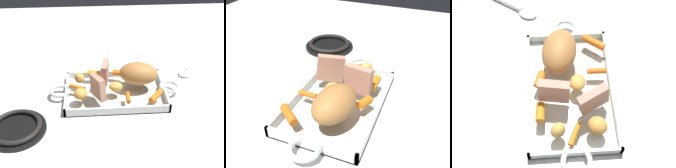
% 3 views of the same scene
% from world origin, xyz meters
% --- Properties ---
extents(ground_plane, '(1.88, 1.88, 0.00)m').
position_xyz_m(ground_plane, '(0.00, 0.00, 0.00)').
color(ground_plane, white).
extents(roasting_dish, '(0.48, 0.23, 0.03)m').
position_xyz_m(roasting_dish, '(0.00, 0.00, 0.01)').
color(roasting_dish, silver).
rests_on(roasting_dish, ground_plane).
extents(pork_roast, '(0.16, 0.12, 0.08)m').
position_xyz_m(pork_roast, '(-0.09, -0.02, 0.07)').
color(pork_roast, '#B9783E').
rests_on(pork_roast, roasting_dish).
extents(roast_slice_outer, '(0.03, 0.08, 0.08)m').
position_xyz_m(roast_slice_outer, '(0.04, -0.04, 0.07)').
color(roast_slice_outer, tan).
rests_on(roast_slice_outer, roasting_dish).
extents(roast_slice_thick, '(0.06, 0.09, 0.09)m').
position_xyz_m(roast_slice_thick, '(0.06, 0.05, 0.07)').
color(roast_slice_thick, tan).
rests_on(roast_slice_thick, roasting_dish).
extents(baby_carrot_southeast, '(0.06, 0.04, 0.02)m').
position_xyz_m(baby_carrot_southeast, '(0.14, 0.00, 0.04)').
color(baby_carrot_southeast, orange).
rests_on(baby_carrot_southeast, roasting_dish).
extents(baby_carrot_short, '(0.05, 0.03, 0.03)m').
position_xyz_m(baby_carrot_short, '(0.08, -0.08, 0.05)').
color(baby_carrot_short, orange).
rests_on(baby_carrot_short, roasting_dish).
extents(baby_carrot_northeast, '(0.05, 0.04, 0.03)m').
position_xyz_m(baby_carrot_northeast, '(-0.02, -0.08, 0.04)').
color(baby_carrot_northeast, orange).
rests_on(baby_carrot_northeast, roasting_dish).
extents(baby_carrot_long, '(0.06, 0.07, 0.02)m').
position_xyz_m(baby_carrot_long, '(-0.13, 0.08, 0.04)').
color(baby_carrot_long, orange).
rests_on(baby_carrot_long, roasting_dish).
extents(baby_carrot_southwest, '(0.02, 0.05, 0.02)m').
position_xyz_m(baby_carrot_southwest, '(-0.04, 0.07, 0.04)').
color(baby_carrot_southwest, orange).
rests_on(baby_carrot_southwest, roasting_dish).
extents(potato_golden_small, '(0.06, 0.07, 0.04)m').
position_xyz_m(potato_golden_small, '(0.12, 0.06, 0.05)').
color(potato_golden_small, gold).
rests_on(potato_golden_small, roasting_dish).
extents(potato_corner, '(0.05, 0.05, 0.03)m').
position_xyz_m(potato_corner, '(0.00, 0.02, 0.05)').
color(potato_corner, gold).
rests_on(potato_corner, roasting_dish).
extents(potato_near_roast, '(0.05, 0.05, 0.04)m').
position_xyz_m(potato_near_roast, '(0.13, -0.04, 0.05)').
color(potato_near_roast, gold).
rests_on(potato_near_roast, roasting_dish).
extents(stove_burner_rear, '(0.19, 0.19, 0.03)m').
position_xyz_m(stove_burner_rear, '(0.33, 0.17, 0.01)').
color(stove_burner_rear, black).
rests_on(stove_burner_rear, ground_plane).
extents(serving_spoon, '(0.15, 0.20, 0.02)m').
position_xyz_m(serving_spoon, '(-0.33, -0.16, 0.01)').
color(serving_spoon, white).
rests_on(serving_spoon, ground_plane).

